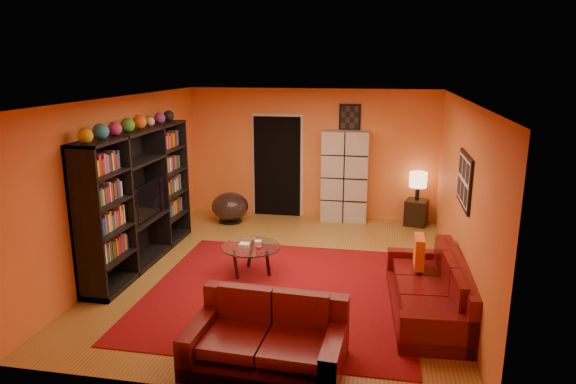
% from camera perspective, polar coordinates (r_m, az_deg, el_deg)
% --- Properties ---
extents(floor, '(6.00, 6.00, 0.00)m').
position_cam_1_polar(floor, '(7.90, -0.55, -8.83)').
color(floor, olive).
rests_on(floor, ground).
extents(ceiling, '(6.00, 6.00, 0.00)m').
position_cam_1_polar(ceiling, '(7.29, -0.60, 10.34)').
color(ceiling, white).
rests_on(ceiling, wall_back).
extents(wall_back, '(6.00, 0.00, 6.00)m').
position_cam_1_polar(wall_back, '(10.39, 2.63, 4.26)').
color(wall_back, orange).
rests_on(wall_back, floor).
extents(wall_front, '(6.00, 0.00, 6.00)m').
position_cam_1_polar(wall_front, '(4.72, -7.69, -8.24)').
color(wall_front, orange).
rests_on(wall_front, floor).
extents(wall_left, '(0.00, 6.00, 6.00)m').
position_cam_1_polar(wall_left, '(8.33, -17.70, 1.10)').
color(wall_left, orange).
rests_on(wall_left, floor).
extents(wall_right, '(0.00, 6.00, 6.00)m').
position_cam_1_polar(wall_right, '(7.44, 18.69, -0.50)').
color(wall_right, orange).
rests_on(wall_right, floor).
extents(rug, '(3.60, 3.60, 0.01)m').
position_cam_1_polar(rug, '(7.26, -0.84, -10.97)').
color(rug, '#620B10').
rests_on(rug, floor).
extents(doorway, '(0.95, 0.10, 2.04)m').
position_cam_1_polar(doorway, '(10.52, -1.20, 2.85)').
color(doorway, black).
rests_on(doorway, floor).
extents(wall_art_right, '(0.03, 1.00, 0.70)m').
position_cam_1_polar(wall_art_right, '(7.08, 19.04, 1.25)').
color(wall_art_right, black).
rests_on(wall_art_right, wall_right).
extents(wall_art_back, '(0.42, 0.03, 0.52)m').
position_cam_1_polar(wall_art_back, '(10.19, 6.89, 8.24)').
color(wall_art_back, black).
rests_on(wall_art_back, wall_back).
extents(entertainment_unit, '(0.45, 3.00, 2.10)m').
position_cam_1_polar(entertainment_unit, '(8.28, -16.20, -0.64)').
color(entertainment_unit, black).
rests_on(entertainment_unit, floor).
extents(tv, '(1.01, 0.13, 0.58)m').
position_cam_1_polar(tv, '(8.27, -15.89, -0.93)').
color(tv, black).
rests_on(tv, entertainment_unit).
extents(sofa, '(1.01, 2.21, 0.85)m').
position_cam_1_polar(sofa, '(6.84, 16.00, -10.61)').
color(sofa, '#4D0A0C').
rests_on(sofa, rug).
extents(loveseat, '(1.65, 1.04, 0.85)m').
position_cam_1_polar(loveseat, '(5.60, -2.23, -15.91)').
color(loveseat, '#4D0A0C').
rests_on(loveseat, rug).
extents(throw_pillow, '(0.12, 0.42, 0.42)m').
position_cam_1_polar(throw_pillow, '(7.14, 14.35, -6.44)').
color(throw_pillow, orange).
rests_on(throw_pillow, sofa).
extents(coffee_table, '(0.88, 0.88, 0.44)m').
position_cam_1_polar(coffee_table, '(7.68, -4.11, -6.36)').
color(coffee_table, silver).
rests_on(coffee_table, floor).
extents(storage_cabinet, '(0.91, 0.42, 1.81)m').
position_cam_1_polar(storage_cabinet, '(10.20, 6.30, 1.73)').
color(storage_cabinet, '#B5B1A7').
rests_on(storage_cabinet, floor).
extents(bowl_chair, '(0.73, 0.73, 0.59)m').
position_cam_1_polar(bowl_chair, '(10.24, -6.46, -1.61)').
color(bowl_chair, black).
rests_on(bowl_chair, floor).
extents(side_table, '(0.49, 0.49, 0.50)m').
position_cam_1_polar(side_table, '(10.31, 14.05, -2.23)').
color(side_table, black).
rests_on(side_table, floor).
extents(table_lamp, '(0.33, 0.33, 0.55)m').
position_cam_1_polar(table_lamp, '(10.15, 14.27, 1.27)').
color(table_lamp, black).
rests_on(table_lamp, side_table).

